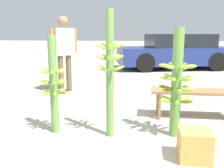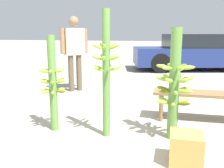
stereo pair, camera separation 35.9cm
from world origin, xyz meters
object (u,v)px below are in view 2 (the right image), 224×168
banana_stalk_left (53,83)px  parked_car (193,52)px  produce_crate (186,149)px  banana_stalk_center (106,72)px  banana_stalk_right (174,85)px  vendor_person (74,47)px  market_bench (200,97)px

banana_stalk_left → parked_car: (2.30, 6.54, -0.03)m
produce_crate → banana_stalk_center: bearing=152.5°
banana_stalk_right → produce_crate: banana_stalk_right is taller
parked_car → produce_crate: size_ratio=13.58×
banana_stalk_center → vendor_person: 2.73m
banana_stalk_left → banana_stalk_center: size_ratio=0.81×
market_bench → parked_car: (0.31, 5.70, 0.25)m
banana_stalk_right → vendor_person: vendor_person is taller
banana_stalk_left → banana_stalk_center: (0.75, -0.03, 0.19)m
banana_stalk_left → produce_crate: 1.87m
banana_stalk_center → produce_crate: size_ratio=4.94×
banana_stalk_center → market_bench: size_ratio=1.16×
banana_stalk_right → market_bench: bearing=61.8°
market_bench → banana_stalk_center: bearing=-145.5°
banana_stalk_center → banana_stalk_right: bearing=8.1°
market_bench → produce_crate: market_bench is taller
banana_stalk_right → market_bench: 0.90m
vendor_person → market_bench: (2.60, -1.49, -0.62)m
banana_stalk_center → banana_stalk_left: bearing=178.0°
banana_stalk_right → parked_car: banana_stalk_right is taller
banana_stalk_left → produce_crate: size_ratio=3.99×
banana_stalk_center → parked_car: 6.75m
banana_stalk_right → banana_stalk_left: bearing=-176.7°
vendor_person → market_bench: size_ratio=1.21×
banana_stalk_left → produce_crate: banana_stalk_left is taller
parked_car → produce_crate: 7.11m
banana_stalk_right → vendor_person: (-2.20, 2.24, 0.31)m
market_bench → banana_stalk_right: bearing=-118.7°
market_bench → parked_car: bearing=86.4°
banana_stalk_center → vendor_person: bearing=120.2°
banana_stalk_left → vendor_person: vendor_person is taller
banana_stalk_center → produce_crate: (0.97, -0.51, -0.69)m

